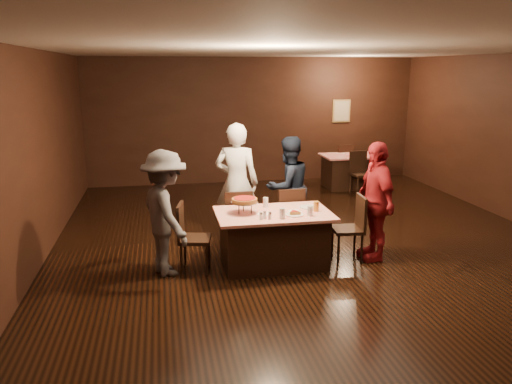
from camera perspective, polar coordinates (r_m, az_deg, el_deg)
The scene contains 23 objects.
room at distance 7.34m, azimuth 7.24°, elevation 9.30°, with size 10.00×10.04×3.02m.
main_table at distance 7.06m, azimuth 1.99°, elevation -5.36°, with size 1.60×1.00×0.77m, color red.
back_table at distance 11.90m, azimuth 10.65°, elevation 2.35°, with size 1.30×0.90×0.77m, color red.
chair_far_left at distance 7.66m, azimuth -2.18°, elevation -3.10°, with size 0.42×0.42×0.95m, color black.
chair_far_right at distance 7.81m, azimuth 3.64°, elevation -2.77°, with size 0.42×0.42×0.95m, color black.
chair_end_left at distance 6.88m, azimuth -7.01°, elevation -5.18°, with size 0.42×0.42×0.95m, color black.
chair_end_right at distance 7.34m, azimuth 10.42°, elevation -4.08°, with size 0.42×0.42×0.95m, color black.
chair_back_near at distance 11.25m, azimuth 11.97°, elevation 2.09°, with size 0.42×0.42×0.95m, color black.
chair_back_far at distance 12.44m, azimuth 9.67°, elevation 3.30°, with size 0.42×0.42×0.95m, color black.
diner_white_jacket at distance 7.92m, azimuth -2.22°, elevation 1.05°, with size 0.70×0.46×1.91m, color white.
diner_navy_hoodie at distance 8.16m, azimuth 3.69°, elevation 0.55°, with size 0.81×0.63×1.67m, color black.
diner_grey_knit at distance 6.74m, azimuth -10.32°, elevation -2.38°, with size 1.09×0.63×1.69m, color #545459.
diner_red_shirt at distance 7.37m, azimuth 13.49°, elevation -1.02°, with size 1.01×0.42×1.73m, color #A71C24.
pizza_stand at distance 6.86m, azimuth -1.32°, elevation -0.96°, with size 0.38×0.38×0.22m.
plate_with_slice at distance 6.83m, azimuth 4.40°, elevation -2.45°, with size 0.25×0.25×0.06m.
plate_empty at distance 7.22m, azimuth 6.01°, elevation -1.73°, with size 0.25×0.25×0.01m, color white.
glass_front_left at distance 6.65m, azimuth 3.02°, elevation -2.46°, with size 0.08×0.08×0.14m, color silver.
glass_front_right at distance 6.80m, azimuth 6.19°, elevation -2.15°, with size 0.08×0.08×0.14m, color silver.
glass_amber at distance 7.03m, azimuth 6.89°, elevation -1.64°, with size 0.08×0.08×0.14m, color #BF7F26.
glass_back at distance 7.19m, azimuth 1.10°, elevation -1.19°, with size 0.08×0.08×0.14m, color silver.
condiments at distance 6.62m, azimuth 1.05°, elevation -2.70°, with size 0.17×0.10×0.09m.
napkin_center at distance 7.01m, azimuth 4.41°, elevation -2.20°, with size 0.16×0.16×0.01m, color white.
napkin_left at distance 6.86m, azimuth 0.89°, elevation -2.51°, with size 0.16×0.16×0.01m, color white.
Camera 1 is at (-2.27, -6.95, 2.70)m, focal length 35.00 mm.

